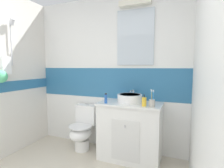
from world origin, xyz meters
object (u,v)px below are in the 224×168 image
at_px(toothbrush_cup, 152,102).
at_px(deodorant_spray_can, 106,99).
at_px(sink_basin, 130,98).
at_px(soap_dispenser, 144,102).
at_px(toilet, 83,129).

xyz_separation_m(toothbrush_cup, deodorant_spray_can, (-0.65, -0.02, 0.01)).
distance_m(sink_basin, deodorant_spray_can, 0.36).
relative_size(toothbrush_cup, soap_dispenser, 1.45).
bearing_deg(toothbrush_cup, deodorant_spray_can, -177.95).
height_order(sink_basin, soap_dispenser, sink_basin).
height_order(toilet, soap_dispenser, soap_dispenser).
height_order(toothbrush_cup, deodorant_spray_can, toothbrush_cup).
bearing_deg(toothbrush_cup, sink_basin, 152.47).
height_order(sink_basin, toilet, sink_basin).
bearing_deg(sink_basin, soap_dispenser, -35.46).
distance_m(toilet, soap_dispenser, 1.19).
height_order(toilet, toothbrush_cup, toothbrush_cup).
bearing_deg(soap_dispenser, sink_basin, 144.54).
bearing_deg(toilet, sink_basin, 2.49).
bearing_deg(deodorant_spray_can, toilet, 160.79).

